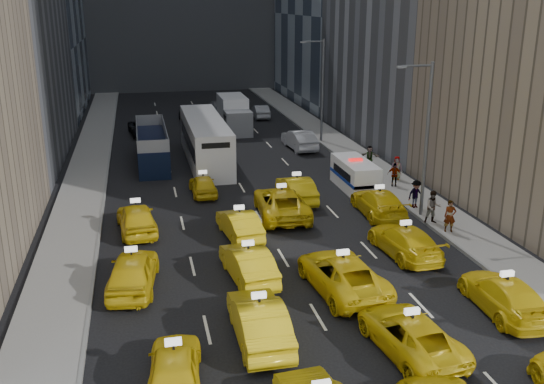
{
  "coord_description": "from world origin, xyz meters",
  "views": [
    {
      "loc": [
        -6.55,
        -18.84,
        12.27
      ],
      "look_at": [
        0.43,
        12.49,
        2.0
      ],
      "focal_mm": 40.0,
      "sensor_mm": 36.0,
      "label": 1
    }
  ],
  "objects_px": {
    "box_truck": "(234,114)",
    "pedestrian_0": "(450,216)",
    "nypd_van": "(355,175)",
    "city_bus": "(205,140)",
    "double_decker": "(152,145)"
  },
  "relations": [
    {
      "from": "box_truck",
      "to": "pedestrian_0",
      "type": "distance_m",
      "value": 30.29
    },
    {
      "from": "pedestrian_0",
      "to": "nypd_van",
      "type": "bearing_deg",
      "value": 118.57
    },
    {
      "from": "box_truck",
      "to": "pedestrian_0",
      "type": "height_order",
      "value": "box_truck"
    },
    {
      "from": "nypd_van",
      "to": "pedestrian_0",
      "type": "xyz_separation_m",
      "value": [
        2.18,
        -8.92,
        0.08
      ]
    },
    {
      "from": "nypd_van",
      "to": "city_bus",
      "type": "xyz_separation_m",
      "value": [
        -8.97,
        9.45,
        0.74
      ]
    },
    {
      "from": "nypd_van",
      "to": "city_bus",
      "type": "height_order",
      "value": "city_bus"
    },
    {
      "from": "nypd_van",
      "to": "double_decker",
      "type": "distance_m",
      "value": 16.37
    },
    {
      "from": "nypd_van",
      "to": "box_truck",
      "type": "xyz_separation_m",
      "value": [
        -4.9,
        20.53,
        0.65
      ]
    },
    {
      "from": "double_decker",
      "to": "nypd_van",
      "type": "bearing_deg",
      "value": -33.69
    },
    {
      "from": "pedestrian_0",
      "to": "double_decker",
      "type": "bearing_deg",
      "value": 143.9
    },
    {
      "from": "box_truck",
      "to": "pedestrian_0",
      "type": "xyz_separation_m",
      "value": [
        7.09,
        -29.45,
        -0.57
      ]
    },
    {
      "from": "pedestrian_0",
      "to": "box_truck",
      "type": "bearing_deg",
      "value": 118.34
    },
    {
      "from": "nypd_van",
      "to": "pedestrian_0",
      "type": "bearing_deg",
      "value": -76.22
    },
    {
      "from": "double_decker",
      "to": "box_truck",
      "type": "xyz_separation_m",
      "value": [
        8.16,
        10.67,
        0.18
      ]
    },
    {
      "from": "box_truck",
      "to": "pedestrian_0",
      "type": "relative_size",
      "value": 4.08
    }
  ]
}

